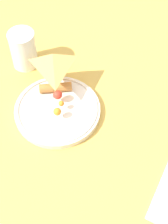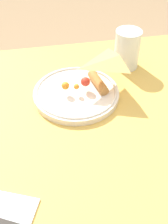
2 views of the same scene
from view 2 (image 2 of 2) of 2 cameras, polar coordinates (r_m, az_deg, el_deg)
dining_table at (r=0.79m, az=8.52°, el=-7.02°), size 1.08×0.73×0.78m
plate_pizza at (r=0.73m, az=-1.37°, el=4.18°), size 0.22×0.22×0.06m
milk_glass at (r=0.84m, az=8.74°, el=12.33°), size 0.07×0.07×0.11m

